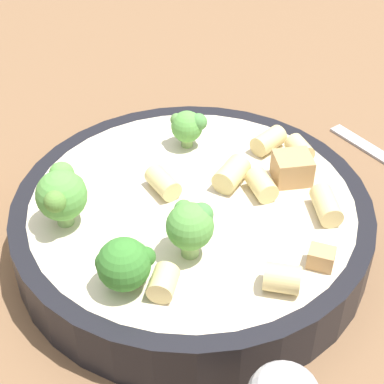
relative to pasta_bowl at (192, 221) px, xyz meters
name	(u,v)px	position (x,y,z in m)	size (l,w,h in m)	color
ground_plane	(192,245)	(0.00, 0.00, -0.02)	(2.00, 2.00, 0.00)	brown
pasta_bowl	(192,221)	(0.00, 0.00, 0.00)	(0.25, 0.25, 0.04)	black
broccoli_floret_0	(191,225)	(0.04, 0.03, 0.04)	(0.03, 0.03, 0.04)	#84AD60
broccoli_floret_1	(62,194)	(0.06, -0.06, 0.04)	(0.04, 0.03, 0.04)	#84AD60
broccoli_floret_2	(124,263)	(0.09, 0.01, 0.04)	(0.03, 0.04, 0.04)	#9EC175
broccoli_floret_3	(189,126)	(-0.06, -0.04, 0.03)	(0.02, 0.03, 0.03)	#84AD60
rigatoni_0	(163,283)	(0.08, 0.03, 0.02)	(0.02, 0.02, 0.02)	#E0C67F
rigatoni_1	(262,185)	(-0.03, 0.04, 0.02)	(0.02, 0.02, 0.02)	#E0C67F
rigatoni_2	(231,174)	(-0.03, 0.01, 0.03)	(0.02, 0.02, 0.03)	#E0C67F
rigatoni_3	(282,278)	(0.04, 0.09, 0.03)	(0.02, 0.02, 0.02)	#E0C67F
rigatoni_4	(268,141)	(-0.09, 0.02, 0.02)	(0.02, 0.02, 0.03)	#E0C67F
rigatoni_5	(163,183)	(0.00, -0.02, 0.02)	(0.02, 0.02, 0.03)	#E0C67F
rigatoni_6	(326,205)	(-0.04, 0.08, 0.02)	(0.02, 0.02, 0.03)	#E0C67F
rigatoni_7	(300,149)	(-0.09, 0.04, 0.02)	(0.02, 0.02, 0.02)	#E0C67F
chicken_chunk_0	(321,258)	(0.01, 0.10, 0.02)	(0.02, 0.01, 0.01)	tan
chicken_chunk_1	(292,168)	(-0.06, 0.05, 0.03)	(0.03, 0.02, 0.02)	tan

